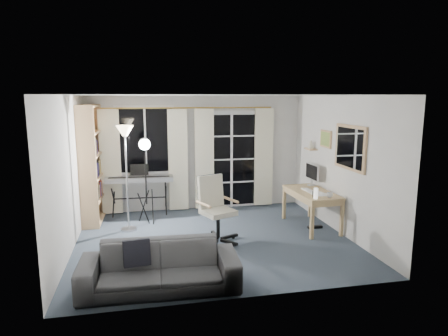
# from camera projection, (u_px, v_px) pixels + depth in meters

# --- Properties ---
(floor) EXTENTS (4.50, 4.00, 0.02)m
(floor) POSITION_uv_depth(u_px,v_px,m) (214.00, 240.00, 6.71)
(floor) COLOR #323E4A
(floor) RESTS_ON ground
(window) EXTENTS (1.20, 0.08, 1.40)m
(window) POSITION_uv_depth(u_px,v_px,m) (145.00, 140.00, 8.13)
(window) COLOR white
(window) RESTS_ON floor
(french_door) EXTENTS (1.32, 0.09, 2.11)m
(french_door) POSITION_uv_depth(u_px,v_px,m) (231.00, 160.00, 8.58)
(french_door) COLOR white
(french_door) RESTS_ON floor
(curtains) EXTENTS (3.60, 0.07, 2.13)m
(curtains) POSITION_uv_depth(u_px,v_px,m) (191.00, 159.00, 8.30)
(curtains) COLOR gold
(curtains) RESTS_ON floor
(bookshelf) EXTENTS (0.40, 1.05, 2.23)m
(bookshelf) POSITION_uv_depth(u_px,v_px,m) (88.00, 168.00, 7.51)
(bookshelf) COLOR tan
(bookshelf) RESTS_ON floor
(torchiere_lamp) EXTENTS (0.39, 0.39, 1.89)m
(torchiere_lamp) POSITION_uv_depth(u_px,v_px,m) (125.00, 147.00, 6.95)
(torchiere_lamp) COLOR #B2B2B7
(torchiere_lamp) RESTS_ON floor
(keyboard_piano) EXTENTS (1.35, 0.69, 0.97)m
(keyboard_piano) POSITION_uv_depth(u_px,v_px,m) (139.00, 180.00, 7.97)
(keyboard_piano) COLOR black
(keyboard_piano) RESTS_ON floor
(studio_light) EXTENTS (0.29, 0.33, 1.66)m
(studio_light) POSITION_uv_depth(u_px,v_px,m) (145.00, 154.00, 7.33)
(studio_light) COLOR black
(studio_light) RESTS_ON floor
(office_chair) EXTENTS (0.76, 0.74, 1.09)m
(office_chair) POSITION_uv_depth(u_px,v_px,m) (214.00, 203.00, 6.61)
(office_chair) COLOR black
(office_chair) RESTS_ON floor
(desk) EXTENTS (0.69, 1.29, 0.68)m
(desk) POSITION_uv_depth(u_px,v_px,m) (312.00, 196.00, 7.29)
(desk) COLOR tan
(desk) RESTS_ON floor
(monitor) EXTENTS (0.17, 0.49, 0.42)m
(monitor) POSITION_uv_depth(u_px,v_px,m) (312.00, 172.00, 7.70)
(monitor) COLOR silver
(monitor) RESTS_ON desk
(desk_clutter) EXTENTS (0.38, 0.78, 0.86)m
(desk_clutter) POSITION_uv_depth(u_px,v_px,m) (314.00, 202.00, 7.08)
(desk_clutter) COLOR white
(desk_clutter) RESTS_ON desk
(mug) EXTENTS (0.11, 0.09, 0.11)m
(mug) POSITION_uv_depth(u_px,v_px,m) (330.00, 194.00, 6.80)
(mug) COLOR silver
(mug) RESTS_ON desk
(wall_mirror) EXTENTS (0.04, 0.94, 0.74)m
(wall_mirror) POSITION_uv_depth(u_px,v_px,m) (350.00, 148.00, 6.55)
(wall_mirror) COLOR tan
(wall_mirror) RESTS_ON floor
(framed_print) EXTENTS (0.03, 0.42, 0.32)m
(framed_print) POSITION_uv_depth(u_px,v_px,m) (326.00, 139.00, 7.41)
(framed_print) COLOR tan
(framed_print) RESTS_ON floor
(wall_shelf) EXTENTS (0.16, 0.30, 0.18)m
(wall_shelf) POSITION_uv_depth(u_px,v_px,m) (311.00, 146.00, 7.91)
(wall_shelf) COLOR tan
(wall_shelf) RESTS_ON floor
(sofa) EXTENTS (1.98, 0.66, 0.77)m
(sofa) POSITION_uv_depth(u_px,v_px,m) (159.00, 259.00, 4.95)
(sofa) COLOR #333336
(sofa) RESTS_ON floor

